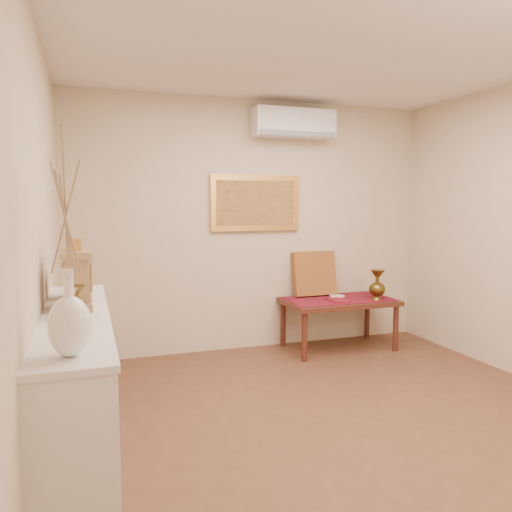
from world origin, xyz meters
name	(u,v)px	position (x,y,z in m)	size (l,w,h in m)	color
floor	(358,433)	(0.00, 0.00, 0.00)	(4.50, 4.50, 0.00)	brown
ceiling	(367,30)	(0.00, 0.00, 2.70)	(4.50, 4.50, 0.00)	silver
wall_back	(255,226)	(0.00, 2.25, 1.35)	(4.00, 0.02, 2.70)	beige
wall_left	(37,249)	(-2.00, 0.00, 1.35)	(0.02, 4.50, 2.70)	beige
white_vase	(67,245)	(-1.82, -0.83, 1.43)	(0.17, 0.17, 0.90)	white
candlestick	(72,312)	(-1.82, -0.50, 1.09)	(0.11, 0.11, 0.23)	silver
brass_urn_small	(77,297)	(-1.81, -0.11, 1.09)	(0.10, 0.10, 0.23)	brown
table_cloth	(339,299)	(0.85, 1.88, 0.55)	(1.14, 0.59, 0.01)	maroon
brass_urn_tall	(377,281)	(1.22, 1.71, 0.76)	(0.18, 0.18, 0.40)	brown
plate	(337,296)	(0.89, 1.99, 0.56)	(0.17, 0.17, 0.01)	white
menu	(337,300)	(0.78, 1.78, 0.56)	(0.18, 0.25, 0.01)	maroon
cushion	(314,274)	(0.68, 2.15, 0.81)	(0.50, 0.10, 0.50)	maroon
display_ledge	(78,398)	(-1.82, 0.00, 0.49)	(0.37, 2.02, 0.98)	white
mantel_clock	(78,278)	(-1.80, 0.17, 1.15)	(0.17, 0.36, 0.41)	tan
wooden_chest	(76,279)	(-1.82, 0.51, 1.10)	(0.16, 0.21, 0.24)	tan
low_table	(339,305)	(0.85, 1.88, 0.48)	(1.20, 0.70, 0.55)	#4E2317
painting	(255,203)	(0.00, 2.22, 1.60)	(1.00, 0.06, 0.60)	gold
ac_unit	(294,124)	(0.40, 2.12, 2.45)	(0.90, 0.25, 0.30)	silver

